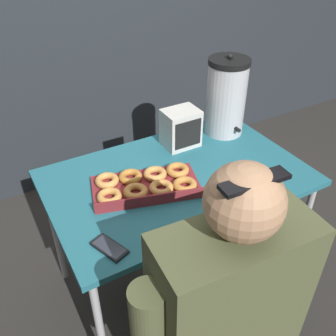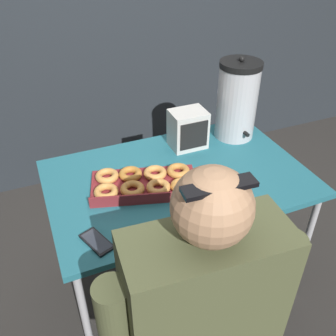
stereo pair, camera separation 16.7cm
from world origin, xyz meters
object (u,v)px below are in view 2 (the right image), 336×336
object	(u,v)px
donut_box	(144,183)
cell_phone	(97,242)
coffee_urn	(237,100)
space_heater	(188,129)
person_seated	(201,336)

from	to	relation	value
donut_box	cell_phone	bearing A→B (deg)	-121.88
coffee_urn	cell_phone	bearing A→B (deg)	-150.45
donut_box	space_heater	xyz separation A→B (m)	(0.32, 0.24, 0.08)
space_heater	cell_phone	bearing A→B (deg)	-140.67
cell_phone	donut_box	bearing A→B (deg)	21.03
donut_box	cell_phone	distance (m)	0.37
donut_box	cell_phone	world-z (taller)	donut_box
donut_box	space_heater	distance (m)	0.41
donut_box	person_seated	bearing A→B (deg)	-77.44
donut_box	coffee_urn	world-z (taller)	coffee_urn
cell_phone	person_seated	size ratio (longest dim) A/B	0.12
donut_box	person_seated	size ratio (longest dim) A/B	0.41
cell_phone	space_heater	bearing A→B (deg)	18.21
person_seated	donut_box	bearing A→B (deg)	-89.46
donut_box	space_heater	size ratio (longest dim) A/B	2.64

